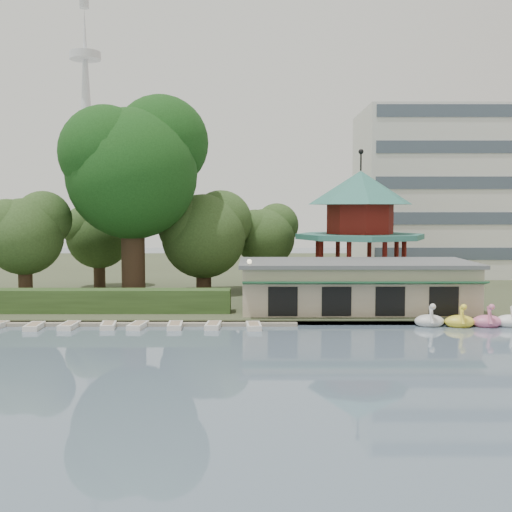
{
  "coord_description": "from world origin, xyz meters",
  "views": [
    {
      "loc": [
        1.89,
        -29.31,
        8.51
      ],
      "look_at": [
        2.0,
        18.0,
        5.0
      ],
      "focal_mm": 45.0,
      "sensor_mm": 36.0,
      "label": 1
    }
  ],
  "objects_px": {
    "pavilion": "(360,219)",
    "big_tree": "(134,163)",
    "boathouse": "(355,285)",
    "dock": "(65,323)"
  },
  "relations": [
    {
      "from": "pavilion",
      "to": "big_tree",
      "type": "xyz_separation_m",
      "value": [
        -20.84,
        -3.81,
        5.04
      ]
    },
    {
      "from": "boathouse",
      "to": "dock",
      "type": "bearing_deg",
      "value": -167.76
    },
    {
      "from": "pavilion",
      "to": "big_tree",
      "type": "relative_size",
      "value": 0.73
    },
    {
      "from": "boathouse",
      "to": "big_tree",
      "type": "xyz_separation_m",
      "value": [
        -18.84,
        6.21,
        10.15
      ]
    },
    {
      "from": "pavilion",
      "to": "big_tree",
      "type": "bearing_deg",
      "value": -169.64
    },
    {
      "from": "boathouse",
      "to": "pavilion",
      "type": "distance_m",
      "value": 11.43
    },
    {
      "from": "dock",
      "to": "pavilion",
      "type": "height_order",
      "value": "pavilion"
    },
    {
      "from": "boathouse",
      "to": "pavilion",
      "type": "height_order",
      "value": "pavilion"
    },
    {
      "from": "dock",
      "to": "big_tree",
      "type": "bearing_deg",
      "value": 73.96
    },
    {
      "from": "dock",
      "to": "big_tree",
      "type": "relative_size",
      "value": 1.84
    }
  ]
}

